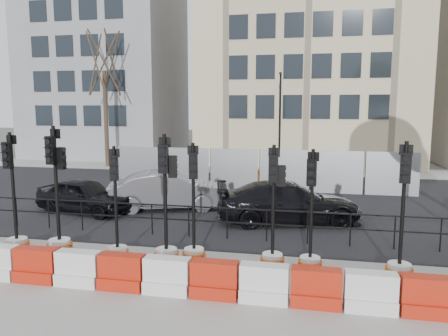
% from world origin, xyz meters
% --- Properties ---
extents(ground, '(120.00, 120.00, 0.00)m').
position_xyz_m(ground, '(0.00, 0.00, 0.00)').
color(ground, '#51514C').
rests_on(ground, ground).
extents(sidewalk_near, '(40.00, 6.00, 0.02)m').
position_xyz_m(sidewalk_near, '(0.00, -3.00, 0.01)').
color(sidewalk_near, gray).
rests_on(sidewalk_near, ground).
extents(road, '(40.00, 14.00, 0.03)m').
position_xyz_m(road, '(0.00, 7.00, 0.01)').
color(road, black).
rests_on(road, ground).
extents(sidewalk_far, '(40.00, 4.00, 0.02)m').
position_xyz_m(sidewalk_far, '(0.00, 16.00, 0.01)').
color(sidewalk_far, gray).
rests_on(sidewalk_far, ground).
extents(building_grey, '(11.00, 9.06, 14.00)m').
position_xyz_m(building_grey, '(-14.00, 21.99, 7.00)').
color(building_grey, gray).
rests_on(building_grey, ground).
extents(building_cream, '(15.00, 10.06, 18.00)m').
position_xyz_m(building_cream, '(2.00, 21.99, 9.00)').
color(building_cream, beige).
rests_on(building_cream, ground).
extents(kerb_railing, '(18.00, 0.04, 1.00)m').
position_xyz_m(kerb_railing, '(0.00, 1.20, 0.69)').
color(kerb_railing, black).
rests_on(kerb_railing, ground).
extents(heras_fencing, '(14.33, 1.72, 2.00)m').
position_xyz_m(heras_fencing, '(0.57, 9.86, 0.65)').
color(heras_fencing, gray).
rests_on(heras_fencing, ground).
extents(lamp_post_far, '(0.12, 0.56, 6.00)m').
position_xyz_m(lamp_post_far, '(0.50, 14.98, 3.22)').
color(lamp_post_far, black).
rests_on(lamp_post_far, ground).
extents(tree_bare_far, '(2.00, 2.00, 9.00)m').
position_xyz_m(tree_bare_far, '(-11.00, 15.50, 6.65)').
color(tree_bare_far, '#473828').
rests_on(tree_bare_far, ground).
extents(barrier_row, '(16.75, 0.50, 0.80)m').
position_xyz_m(barrier_row, '(0.00, -2.80, 0.37)').
color(barrier_row, '#B0210E').
rests_on(barrier_row, ground).
extents(traffic_signal_a, '(0.66, 0.66, 3.34)m').
position_xyz_m(traffic_signal_a, '(-5.47, -1.13, 0.69)').
color(traffic_signal_a, white).
rests_on(traffic_signal_a, ground).
extents(traffic_signal_b, '(0.69, 0.69, 3.52)m').
position_xyz_m(traffic_signal_b, '(-4.22, -1.03, 0.84)').
color(traffic_signal_b, white).
rests_on(traffic_signal_b, ground).
extents(traffic_signal_c, '(0.59, 0.59, 3.02)m').
position_xyz_m(traffic_signal_c, '(-2.48, -1.13, 0.62)').
color(traffic_signal_c, white).
rests_on(traffic_signal_c, ground).
extents(traffic_signal_d, '(0.66, 0.66, 3.34)m').
position_xyz_m(traffic_signal_d, '(-1.12, -1.12, 0.80)').
color(traffic_signal_d, white).
rests_on(traffic_signal_d, ground).
extents(traffic_signal_e, '(0.61, 0.61, 3.12)m').
position_xyz_m(traffic_signal_e, '(-0.46, -0.88, 0.64)').
color(traffic_signal_e, white).
rests_on(traffic_signal_e, ground).
extents(traffic_signal_f, '(0.61, 0.61, 3.10)m').
position_xyz_m(traffic_signal_f, '(1.57, -0.88, 0.74)').
color(traffic_signal_f, white).
rests_on(traffic_signal_f, ground).
extents(traffic_signal_g, '(0.60, 0.60, 3.02)m').
position_xyz_m(traffic_signal_g, '(2.49, -0.90, 0.62)').
color(traffic_signal_g, white).
rests_on(traffic_signal_g, ground).
extents(traffic_signal_h, '(0.64, 0.64, 3.25)m').
position_xyz_m(traffic_signal_h, '(4.54, -1.02, 0.67)').
color(traffic_signal_h, white).
rests_on(traffic_signal_h, ground).
extents(car_a, '(3.17, 4.50, 1.31)m').
position_xyz_m(car_a, '(-5.93, 3.43, 0.65)').
color(car_a, black).
rests_on(car_a, ground).
extents(car_b, '(4.40, 5.53, 1.50)m').
position_xyz_m(car_b, '(-3.02, 4.57, 0.75)').
color(car_b, '#545459').
rests_on(car_b, ground).
extents(car_c, '(4.20, 5.84, 1.44)m').
position_xyz_m(car_c, '(1.72, 3.52, 0.72)').
color(car_c, black).
rests_on(car_c, ground).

